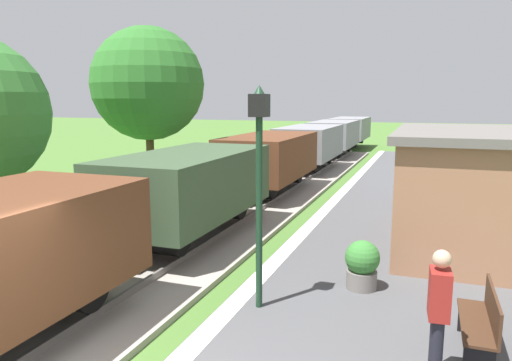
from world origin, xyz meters
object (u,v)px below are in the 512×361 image
object	(u,v)px
bench_near_hut	(482,321)
tree_trackside_far	(148,84)
potted_planter	(362,264)
lamp_post_near	(259,157)
person_waiting	(438,311)
bench_down_platform	(453,194)
freight_train	(292,152)
station_hut	(471,188)

from	to	relation	value
bench_near_hut	tree_trackside_far	distance (m)	13.29
potted_planter	lamp_post_near	size ratio (longest dim) A/B	0.25
person_waiting	lamp_post_near	distance (m)	3.48
bench_down_platform	tree_trackside_far	distance (m)	10.91
person_waiting	tree_trackside_far	world-z (taller)	tree_trackside_far
bench_near_hut	potted_planter	distance (m)	2.57
bench_near_hut	lamp_post_near	bearing A→B (deg)	173.82
lamp_post_near	tree_trackside_far	distance (m)	10.17
freight_train	person_waiting	bearing A→B (deg)	-67.98
station_hut	lamp_post_near	bearing A→B (deg)	-125.12
lamp_post_near	tree_trackside_far	xyz separation A→B (m)	(-6.79, 7.43, 1.46)
station_hut	person_waiting	bearing A→B (deg)	-96.95
person_waiting	bench_near_hut	bearing A→B (deg)	-126.26
bench_near_hut	bench_down_platform	size ratio (longest dim) A/B	1.00
person_waiting	potted_planter	size ratio (longest dim) A/B	1.87
potted_planter	tree_trackside_far	xyz separation A→B (m)	(-8.31, 6.02, 3.54)
person_waiting	bench_down_platform	bearing A→B (deg)	-97.26
bench_down_platform	potted_planter	distance (m)	7.98
tree_trackside_far	bench_near_hut	bearing A→B (deg)	-37.45
station_hut	lamp_post_near	world-z (taller)	lamp_post_near
lamp_post_near	bench_near_hut	bearing A→B (deg)	-6.18
freight_train	tree_trackside_far	size ratio (longest dim) A/B	6.28
bench_near_hut	bench_down_platform	world-z (taller)	same
person_waiting	lamp_post_near	bearing A→B (deg)	-29.37
lamp_post_near	person_waiting	bearing A→B (deg)	-25.40
person_waiting	potted_planter	distance (m)	3.03
freight_train	person_waiting	distance (m)	16.06
potted_planter	lamp_post_near	distance (m)	2.94
bench_near_hut	lamp_post_near	size ratio (longest dim) A/B	0.41
bench_near_hut	person_waiting	world-z (taller)	person_waiting
person_waiting	potted_planter	bearing A→B (deg)	-69.21
person_waiting	lamp_post_near	world-z (taller)	lamp_post_near
lamp_post_near	station_hut	bearing A→B (deg)	54.88
freight_train	lamp_post_near	bearing A→B (deg)	-76.58
station_hut	person_waiting	distance (m)	6.45
tree_trackside_far	freight_train	bearing A→B (deg)	59.98
bench_near_hut	bench_down_platform	distance (m)	9.53
potted_planter	tree_trackside_far	distance (m)	10.86
station_hut	tree_trackside_far	distance (m)	10.93
station_hut	potted_planter	size ratio (longest dim) A/B	6.33
bench_near_hut	station_hut	bearing A→B (deg)	88.15
bench_down_platform	potted_planter	size ratio (longest dim) A/B	1.64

